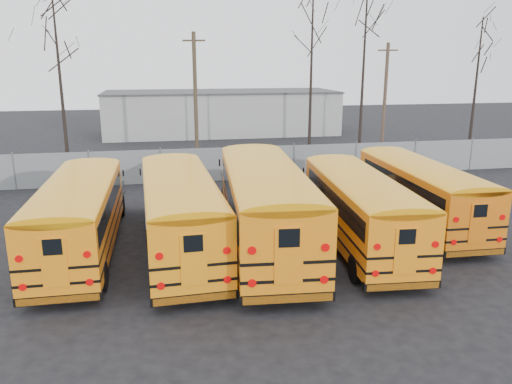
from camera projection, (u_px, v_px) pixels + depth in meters
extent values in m
plane|color=black|center=(273.00, 253.00, 18.62)|extent=(120.00, 120.00, 0.00)
cube|color=gray|center=(229.00, 164.00, 29.77)|extent=(40.00, 0.04, 2.00)
cube|color=#A9AAA5|center=(221.00, 113.00, 48.87)|extent=(22.00, 8.00, 4.00)
cylinder|color=black|center=(30.00, 282.00, 15.14)|extent=(0.27, 0.94, 0.94)
cylinder|color=black|center=(102.00, 276.00, 15.51)|extent=(0.27, 0.94, 0.94)
cylinder|color=black|center=(73.00, 208.00, 22.63)|extent=(0.27, 0.94, 0.94)
cylinder|color=black|center=(121.00, 206.00, 23.00)|extent=(0.27, 0.94, 0.94)
cube|color=orange|center=(79.00, 215.00, 17.94)|extent=(2.39, 8.73, 2.20)
cube|color=orange|center=(97.00, 195.00, 23.01)|extent=(2.12, 1.61, 0.94)
cube|color=black|center=(77.00, 204.00, 17.64)|extent=(2.43, 7.80, 0.66)
cube|color=black|center=(84.00, 226.00, 18.88)|extent=(2.43, 10.35, 0.08)
cube|color=black|center=(83.00, 214.00, 18.76)|extent=(2.43, 10.35, 0.08)
cube|color=black|center=(59.00, 298.00, 14.18)|extent=(2.40, 0.22, 0.26)
cube|color=black|center=(100.00, 202.00, 23.85)|extent=(2.25, 0.20, 0.24)
cube|color=orange|center=(54.00, 263.00, 13.80)|extent=(0.70, 0.04, 1.45)
cylinder|color=#B20505|center=(23.00, 287.00, 13.80)|extent=(0.21, 0.04, 0.21)
cylinder|color=#B20505|center=(90.00, 282.00, 14.11)|extent=(0.21, 0.04, 0.21)
cylinder|color=#B20505|center=(19.00, 259.00, 13.58)|extent=(0.21, 0.04, 0.21)
cylinder|color=#B20505|center=(87.00, 254.00, 13.90)|extent=(0.21, 0.04, 0.21)
cylinder|color=black|center=(154.00, 281.00, 15.16)|extent=(0.31, 0.99, 0.98)
cylinder|color=black|center=(225.00, 274.00, 15.65)|extent=(0.31, 0.99, 0.98)
cylinder|color=black|center=(148.00, 206.00, 22.92)|extent=(0.31, 0.99, 0.98)
cylinder|color=black|center=(196.00, 203.00, 23.41)|extent=(0.31, 0.99, 0.98)
cube|color=orange|center=(180.00, 212.00, 18.11)|extent=(2.82, 9.21, 2.31)
cube|color=orange|center=(171.00, 193.00, 23.36)|extent=(2.27, 1.75, 0.98)
cube|color=black|center=(180.00, 200.00, 17.80)|extent=(2.82, 8.24, 0.69)
cube|color=black|center=(179.00, 223.00, 19.08)|extent=(2.91, 10.90, 0.09)
cube|color=black|center=(178.00, 211.00, 18.95)|extent=(2.91, 10.90, 0.09)
cube|color=black|center=(195.00, 297.00, 14.22)|extent=(2.52, 0.32, 0.27)
cube|color=black|center=(170.00, 199.00, 24.24)|extent=(2.36, 0.29, 0.26)
cube|color=orange|center=(194.00, 260.00, 13.81)|extent=(0.74, 0.07, 1.52)
cylinder|color=#B20505|center=(161.00, 286.00, 13.78)|extent=(0.22, 0.05, 0.22)
cylinder|color=#B20505|center=(227.00, 280.00, 14.18)|extent=(0.22, 0.05, 0.22)
cylinder|color=#B20505|center=(159.00, 256.00, 13.55)|extent=(0.22, 0.05, 0.22)
cylinder|color=#B20505|center=(227.00, 251.00, 13.96)|extent=(0.22, 0.05, 0.22)
cylinder|color=black|center=(241.00, 277.00, 15.32)|extent=(0.38, 1.09, 1.07)
cylinder|color=black|center=(318.00, 273.00, 15.58)|extent=(0.38, 1.09, 1.07)
cylinder|color=black|center=(225.00, 199.00, 23.96)|extent=(0.38, 1.09, 1.07)
cylinder|color=black|center=(275.00, 197.00, 24.23)|extent=(0.38, 1.09, 1.07)
cube|color=orange|center=(265.00, 205.00, 18.47)|extent=(3.43, 10.14, 2.52)
cube|color=orange|center=(249.00, 185.00, 24.32)|extent=(2.54, 2.00, 1.07)
cube|color=black|center=(266.00, 192.00, 18.12)|extent=(3.39, 9.07, 0.75)
cube|color=black|center=(262.00, 217.00, 19.55)|extent=(3.60, 11.98, 0.10)
cube|color=black|center=(262.00, 204.00, 19.41)|extent=(3.60, 11.98, 0.10)
cube|color=black|center=(287.00, 297.00, 14.13)|extent=(2.75, 0.44, 0.30)
cube|color=black|center=(248.00, 193.00, 25.29)|extent=(2.58, 0.41, 0.28)
cube|color=orange|center=(289.00, 256.00, 13.68)|extent=(0.80, 0.10, 1.66)
cylinder|color=#B20505|center=(252.00, 283.00, 13.76)|extent=(0.24, 0.06, 0.24)
cylinder|color=#B20505|center=(324.00, 280.00, 13.98)|extent=(0.24, 0.06, 0.24)
cylinder|color=#B20505|center=(252.00, 251.00, 13.51)|extent=(0.24, 0.06, 0.24)
cylinder|color=#B20505|center=(325.00, 248.00, 13.73)|extent=(0.24, 0.06, 0.24)
cylinder|color=black|center=(356.00, 269.00, 16.06)|extent=(0.33, 0.95, 0.93)
cylinder|color=black|center=(418.00, 266.00, 16.29)|extent=(0.33, 0.95, 0.93)
cylinder|color=black|center=(305.00, 202.00, 23.59)|extent=(0.33, 0.95, 0.93)
cylinder|color=black|center=(349.00, 201.00, 23.82)|extent=(0.33, 0.95, 0.93)
cube|color=orange|center=(360.00, 209.00, 18.81)|extent=(3.00, 8.83, 2.19)
cube|color=orange|center=(326.00, 191.00, 23.90)|extent=(2.22, 1.74, 0.93)
cube|color=black|center=(362.00, 197.00, 18.51)|extent=(2.96, 7.90, 0.65)
cube|color=black|center=(353.00, 219.00, 19.74)|extent=(3.15, 10.43, 0.08)
cube|color=black|center=(353.00, 208.00, 19.63)|extent=(3.15, 10.43, 0.08)
cube|color=black|center=(402.00, 285.00, 15.02)|extent=(2.40, 0.39, 0.26)
cube|color=black|center=(322.00, 197.00, 24.75)|extent=(2.25, 0.36, 0.24)
cube|color=orange|center=(406.00, 251.00, 14.64)|extent=(0.70, 0.09, 1.45)
cylinder|color=#B20505|center=(376.00, 274.00, 14.70)|extent=(0.21, 0.05, 0.21)
cylinder|color=#B20505|center=(433.00, 271.00, 14.89)|extent=(0.21, 0.05, 0.21)
cylinder|color=#B20505|center=(377.00, 247.00, 14.49)|extent=(0.21, 0.05, 0.21)
cylinder|color=#B20505|center=(435.00, 244.00, 14.68)|extent=(0.21, 0.05, 0.21)
cylinder|color=black|center=(430.00, 241.00, 18.60)|extent=(0.29, 0.92, 0.92)
cylinder|color=black|center=(481.00, 238.00, 18.91)|extent=(0.29, 0.92, 0.92)
cylinder|color=black|center=(358.00, 190.00, 25.94)|extent=(0.29, 0.92, 0.92)
cylinder|color=black|center=(395.00, 188.00, 26.26)|extent=(0.29, 0.92, 0.92)
cube|color=orange|center=(421.00, 192.00, 21.32)|extent=(2.56, 8.58, 2.15)
cube|color=orange|center=(375.00, 179.00, 26.29)|extent=(2.11, 1.62, 0.92)
cube|color=black|center=(424.00, 182.00, 21.02)|extent=(2.57, 7.67, 0.64)
cube|color=black|center=(411.00, 202.00, 22.23)|extent=(2.63, 10.16, 0.08)
cube|color=black|center=(412.00, 192.00, 22.12)|extent=(2.63, 10.16, 0.08)
cube|color=black|center=(474.00, 252.00, 17.63)|extent=(2.35, 0.28, 0.26)
cube|color=black|center=(369.00, 185.00, 27.12)|extent=(2.20, 0.25, 0.24)
cube|color=orange|center=(479.00, 223.00, 17.25)|extent=(0.69, 0.06, 1.42)
cylinder|color=#B20505|center=(454.00, 242.00, 17.28)|extent=(0.20, 0.04, 0.20)
cylinder|color=#B20505|center=(500.00, 240.00, 17.54)|extent=(0.20, 0.04, 0.20)
cylinder|color=#B20505|center=(456.00, 220.00, 17.06)|extent=(0.20, 0.04, 0.20)
cylinder|color=#B20505|center=(503.00, 217.00, 17.33)|extent=(0.20, 0.04, 0.20)
cylinder|color=#453927|center=(195.00, 98.00, 34.95)|extent=(0.28, 0.28, 8.88)
cube|color=#453927|center=(194.00, 41.00, 33.97)|extent=(1.55, 0.55, 0.12)
cylinder|color=brown|center=(385.00, 99.00, 37.70)|extent=(0.26, 0.26, 8.26)
cube|color=brown|center=(388.00, 50.00, 36.79)|extent=(1.38, 0.72, 0.11)
cone|color=black|center=(61.00, 83.00, 29.58)|extent=(0.26, 0.26, 11.37)
cone|color=black|center=(311.00, 70.00, 32.52)|extent=(0.26, 0.26, 12.79)
cone|color=black|center=(363.00, 69.00, 31.49)|extent=(0.26, 0.26, 12.96)
cone|color=black|center=(475.00, 89.00, 35.75)|extent=(0.26, 0.26, 9.93)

